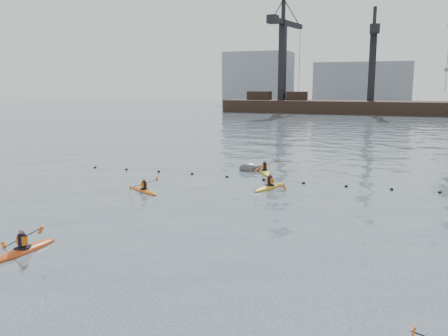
# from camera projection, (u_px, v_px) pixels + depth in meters

# --- Properties ---
(ground) EXTENTS (400.00, 400.00, 0.00)m
(ground) POSITION_uv_depth(u_px,v_px,m) (122.00, 328.00, 13.92)
(ground) COLOR #36424F
(ground) RESTS_ON ground
(float_line) EXTENTS (33.24, 0.73, 0.24)m
(float_line) POSITION_uv_depth(u_px,v_px,m) (284.00, 181.00, 34.87)
(float_line) COLOR black
(float_line) RESTS_ON ground
(barge_pier) EXTENTS (72.00, 19.30, 29.50)m
(barge_pier) POSITION_uv_depth(u_px,v_px,m) (369.00, 106.00, 115.13)
(barge_pier) COLOR black
(barge_pier) RESTS_ON ground
(skyline) EXTENTS (141.00, 28.00, 22.00)m
(skyline) POSITION_uv_depth(u_px,v_px,m) (387.00, 77.00, 150.16)
(skyline) COLOR gray
(skyline) RESTS_ON ground
(kayaker_0) EXTENTS (2.54, 3.67, 1.47)m
(kayaker_0) POSITION_uv_depth(u_px,v_px,m) (23.00, 250.00, 20.19)
(kayaker_0) COLOR #C03F12
(kayaker_0) RESTS_ON ground
(kayaker_2) EXTENTS (3.01, 2.15, 1.00)m
(kayaker_2) POSITION_uv_depth(u_px,v_px,m) (144.00, 190.00, 31.64)
(kayaker_2) COLOR #C65612
(kayaker_2) RESTS_ON ground
(kayaker_3) EXTENTS (2.45, 3.70, 1.40)m
(kayaker_3) POSITION_uv_depth(u_px,v_px,m) (270.00, 186.00, 32.73)
(kayaker_3) COLOR gold
(kayaker_3) RESTS_ON ground
(kayaker_5) EXTENTS (2.27, 3.53, 1.28)m
(kayaker_5) POSITION_uv_depth(u_px,v_px,m) (265.00, 171.00, 38.49)
(kayaker_5) COLOR yellow
(kayaker_5) RESTS_ON ground
(mooring_buoy) EXTENTS (2.79, 2.09, 1.60)m
(mooring_buoy) POSITION_uv_depth(u_px,v_px,m) (253.00, 170.00, 39.44)
(mooring_buoy) COLOR #424548
(mooring_buoy) RESTS_ON ground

